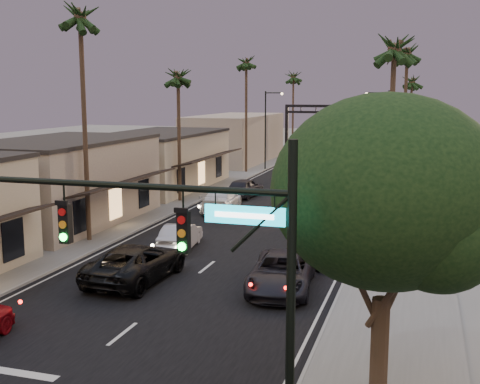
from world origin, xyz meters
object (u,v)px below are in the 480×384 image
Objects in this scene: palm_lb at (80,10)px; oncoming_pickup at (137,262)px; palm_ra at (395,41)px; streetlight_left at (268,124)px; arch at (343,118)px; palm_rc at (412,78)px; streetlight_right at (384,133)px; palm_rb at (408,49)px; curbside_near at (282,272)px; oncoming_silver at (180,236)px; traffic_signal at (211,254)px; palm_lc at (178,71)px; palm_ld at (246,59)px; corner_tree at (388,200)px; palm_far at (293,74)px; curbside_black at (335,247)px.

oncoming_pickup is at bearing -44.16° from palm_lb.
palm_ra is at bearing -141.85° from oncoming_pickup.
streetlight_left is at bearing 114.54° from palm_ra.
arch is 11.59m from palm_rc.
streetlight_right is 7.35m from palm_rb.
palm_rc is at bearing -100.76° from oncoming_pickup.
palm_rc reaches higher than curbside_near.
streetlight_right is 0.59× the size of palm_lb.
traffic_signal is at bearing 107.61° from oncoming_silver.
palm_rc reaches higher than arch.
palm_lc is at bearing -121.56° from palm_rc.
arch is 1.69× the size of streetlight_left.
palm_ra is (17.20, -31.00, -0.97)m from palm_ld.
palm_ld is 2.25× the size of oncoming_pickup.
oncoming_pickup is at bearing -144.03° from palm_ra.
palm_ld is at bearing 90.00° from palm_lb.
corner_tree is 0.67× the size of palm_ra.
palm_rc is 44.52m from oncoming_silver.
palm_far is at bearing 100.70° from traffic_signal.
palm_far reaches higher than curbside_black.
palm_rb is at bearing 85.84° from traffic_signal.
palm_ra is 11.13m from curbside_black.
traffic_signal is at bearing -89.60° from curbside_black.
curbside_near is (13.04, -38.29, -11.60)m from palm_ld.
palm_ld is 20.42m from palm_rb.
palm_ra is at bearing -72.62° from palm_far.
palm_rc is (0.00, 20.00, -1.95)m from palm_rb.
palm_rb is 20.09m from palm_rc.
streetlight_left is at bearing -81.71° from oncoming_pickup.
traffic_signal is at bearing -137.69° from corner_tree.
curbside_black is at bearing 103.02° from corner_tree.
arch is at bearing 145.11° from palm_rc.
palm_lb reaches higher than corner_tree.
streetlight_left reaches higher than corner_tree.
palm_ra is 40.01m from palm_rc.
palm_ra is at bearing -34.90° from palm_lc.
palm_far is at bearing 93.95° from streetlight_left.
palm_ld is at bearing -87.24° from oncoming_silver.
palm_ld is 1.08× the size of palm_ra.
palm_ra reaches higher than streetlight_left.
palm_lc is 2.08× the size of curbside_near.
streetlight_left is 0.63× the size of palm_rb.
palm_lc is 42.01m from palm_far.
palm_ld reaches higher than palm_far.
oncoming_silver is at bearing -67.14° from palm_lc.
palm_rc is at bearing -112.47° from oncoming_silver.
palm_ra reaches higher than palm_rc.
palm_lb is 14.30m from palm_lc.
palm_lc is 1.00× the size of palm_rc.
traffic_signal is 21.19m from palm_ra.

